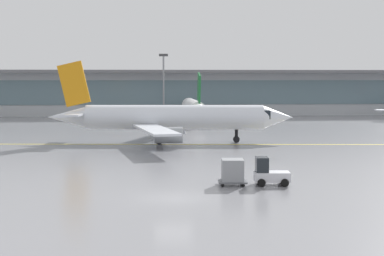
{
  "coord_description": "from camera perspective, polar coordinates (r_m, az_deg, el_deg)",
  "views": [
    {
      "loc": [
        -1.48,
        -36.49,
        7.92
      ],
      "look_at": [
        2.59,
        18.54,
        3.0
      ],
      "focal_mm": 52.47,
      "sensor_mm": 36.0,
      "label": 1
    }
  ],
  "objects": [
    {
      "name": "taxiing_regional_jet",
      "position": [
        69.0,
        -2.11,
        1.02
      ],
      "size": [
        30.38,
        28.14,
        10.06
      ],
      "rotation": [
        0.0,
        0.0,
        -0.08
      ],
      "color": "silver",
      "rests_on": "ground_plane"
    },
    {
      "name": "taxiway_centreline_stripe",
      "position": [
        67.28,
        -1.71,
        -1.67
      ],
      "size": [
        109.64,
        9.61,
        0.01
      ],
      "primitive_type": "cube",
      "rotation": [
        0.0,
        0.0,
        -0.08
      ],
      "color": "yellow",
      "rests_on": "ground_plane"
    },
    {
      "name": "ground_plane",
      "position": [
        37.37,
        -1.88,
        -7.14
      ],
      "size": [
        400.0,
        400.0,
        0.0
      ],
      "primitive_type": "plane",
      "color": "gray"
    },
    {
      "name": "cargo_dolly_lead",
      "position": [
        41.73,
        4.14,
        -4.39
      ],
      "size": [
        2.21,
        1.75,
        1.94
      ],
      "rotation": [
        0.0,
        0.0,
        -0.07
      ],
      "color": "#595B60",
      "rests_on": "ground_plane"
    },
    {
      "name": "gate_airplane_1",
      "position": [
        100.64,
        0.12,
        2.1
      ],
      "size": [
        24.87,
        26.67,
        8.85
      ],
      "rotation": [
        0.0,
        0.0,
        1.58
      ],
      "color": "white",
      "rests_on": "ground_plane"
    },
    {
      "name": "baggage_tug",
      "position": [
        42.04,
        7.82,
        -4.57
      ],
      "size": [
        2.7,
        1.78,
        2.1
      ],
      "rotation": [
        0.0,
        0.0,
        -0.07
      ],
      "color": "silver",
      "rests_on": "ground_plane"
    },
    {
      "name": "terminal_concourse",
      "position": [
        120.86,
        -3.53,
        3.66
      ],
      "size": [
        190.16,
        11.0,
        9.6
      ],
      "color": "#B2B7BC",
      "rests_on": "ground_plane"
    },
    {
      "name": "apron_light_mast_1",
      "position": [
        113.02,
        -2.91,
        4.65
      ],
      "size": [
        1.8,
        0.36,
        12.77
      ],
      "color": "gray",
      "rests_on": "ground_plane"
    }
  ]
}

